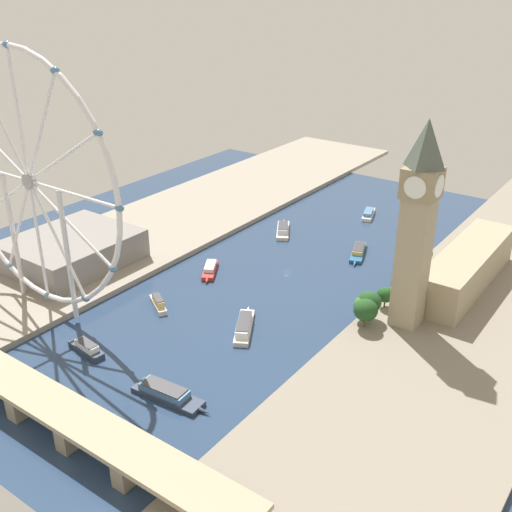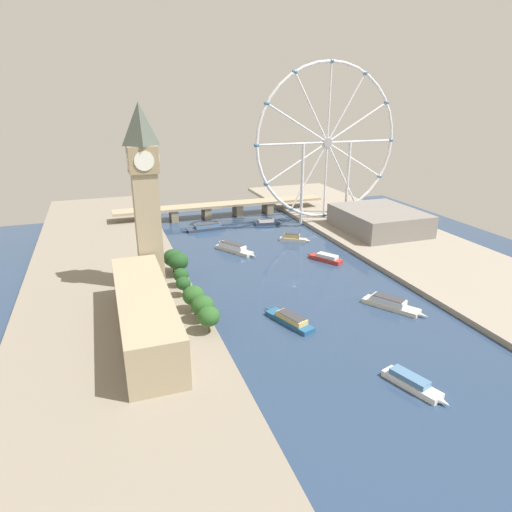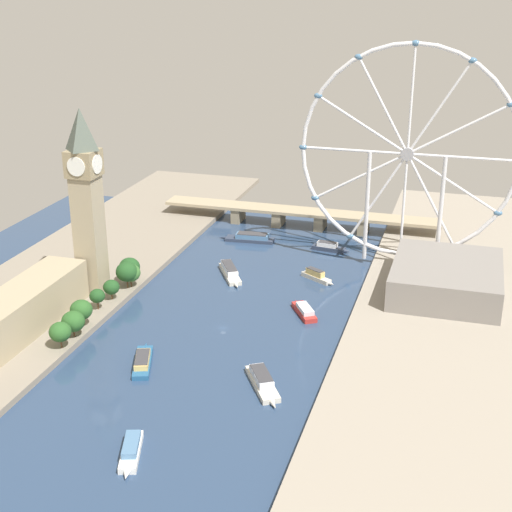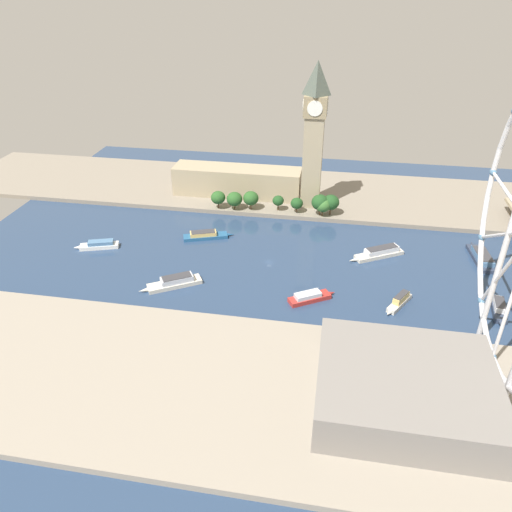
{
  "view_description": "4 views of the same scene",
  "coord_description": "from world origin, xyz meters",
  "px_view_note": "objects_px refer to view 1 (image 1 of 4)",
  "views": [
    {
      "loc": [
        -167.01,
        260.97,
        154.27
      ],
      "look_at": [
        8.55,
        17.76,
        14.11
      ],
      "focal_mm": 42.98,
      "sensor_mm": 36.0,
      "label": 1
    },
    {
      "loc": [
        -100.0,
        -218.2,
        103.02
      ],
      "look_at": [
        -20.32,
        9.47,
        15.67
      ],
      "focal_mm": 31.38,
      "sensor_mm": 36.0,
      "label": 2
    },
    {
      "loc": [
        107.46,
        -305.8,
        162.37
      ],
      "look_at": [
        0.4,
        54.77,
        17.3
      ],
      "focal_mm": 52.16,
      "sensor_mm": 36.0,
      "label": 3
    },
    {
      "loc": [
        241.29,
        34.44,
        147.14
      ],
      "look_at": [
        13.29,
        -5.34,
        11.23
      ],
      "focal_mm": 34.23,
      "sensor_mm": 36.0,
      "label": 4
    }
  ],
  "objects_px": {
    "clock_tower": "(417,224)",
    "ferris_wheel": "(29,182)",
    "parliament_block": "(467,267)",
    "tour_boat_7": "(158,302)",
    "tour_boat_5": "(167,394)",
    "riverside_hall": "(72,250)",
    "tour_boat_6": "(283,229)",
    "tour_boat_2": "(369,213)",
    "tour_boat_1": "(86,348)",
    "tour_boat_3": "(244,325)",
    "river_bridge": "(50,407)",
    "tour_boat_0": "(210,270)",
    "tour_boat_4": "(358,252)"
  },
  "relations": [
    {
      "from": "tour_boat_0",
      "to": "tour_boat_2",
      "type": "xyz_separation_m",
      "value": [
        -32.87,
        -131.68,
        0.02
      ]
    },
    {
      "from": "tour_boat_2",
      "to": "tour_boat_7",
      "type": "height_order",
      "value": "tour_boat_7"
    },
    {
      "from": "riverside_hall",
      "to": "tour_boat_4",
      "type": "xyz_separation_m",
      "value": [
        -123.23,
        -111.07,
        -9.22
      ]
    },
    {
      "from": "river_bridge",
      "to": "tour_boat_4",
      "type": "relative_size",
      "value": 5.86
    },
    {
      "from": "parliament_block",
      "to": "tour_boat_5",
      "type": "bearing_deg",
      "value": 67.9
    },
    {
      "from": "tour_boat_1",
      "to": "tour_boat_3",
      "type": "relative_size",
      "value": 0.74
    },
    {
      "from": "riverside_hall",
      "to": "tour_boat_6",
      "type": "distance_m",
      "value": 132.39
    },
    {
      "from": "tour_boat_0",
      "to": "tour_boat_7",
      "type": "bearing_deg",
      "value": -27.34
    },
    {
      "from": "tour_boat_6",
      "to": "tour_boat_3",
      "type": "bearing_deg",
      "value": 173.24
    },
    {
      "from": "ferris_wheel",
      "to": "tour_boat_1",
      "type": "height_order",
      "value": "ferris_wheel"
    },
    {
      "from": "tour_boat_0",
      "to": "riverside_hall",
      "type": "bearing_deg",
      "value": -90.25
    },
    {
      "from": "riverside_hall",
      "to": "river_bridge",
      "type": "distance_m",
      "value": 136.72
    },
    {
      "from": "clock_tower",
      "to": "riverside_hall",
      "type": "distance_m",
      "value": 190.95
    },
    {
      "from": "parliament_block",
      "to": "tour_boat_4",
      "type": "bearing_deg",
      "value": -6.05
    },
    {
      "from": "tour_boat_1",
      "to": "tour_boat_5",
      "type": "xyz_separation_m",
      "value": [
        -51.79,
        2.68,
        -0.0
      ]
    },
    {
      "from": "riverside_hall",
      "to": "clock_tower",
      "type": "bearing_deg",
      "value": -164.58
    },
    {
      "from": "river_bridge",
      "to": "tour_boat_3",
      "type": "xyz_separation_m",
      "value": [
        -17.64,
        -95.49,
        -6.17
      ]
    },
    {
      "from": "riverside_hall",
      "to": "tour_boat_7",
      "type": "xyz_separation_m",
      "value": [
        -70.13,
        4.42,
        -8.74
      ]
    },
    {
      "from": "parliament_block",
      "to": "tour_boat_5",
      "type": "height_order",
      "value": "parliament_block"
    },
    {
      "from": "river_bridge",
      "to": "tour_boat_2",
      "type": "bearing_deg",
      "value": -89.73
    },
    {
      "from": "parliament_block",
      "to": "tour_boat_1",
      "type": "relative_size",
      "value": 3.83
    },
    {
      "from": "ferris_wheel",
      "to": "riverside_hall",
      "type": "relative_size",
      "value": 1.89
    },
    {
      "from": "tour_boat_2",
      "to": "tour_boat_7",
      "type": "distance_m",
      "value": 179.06
    },
    {
      "from": "parliament_block",
      "to": "tour_boat_7",
      "type": "relative_size",
      "value": 4.38
    },
    {
      "from": "riverside_hall",
      "to": "tour_boat_7",
      "type": "height_order",
      "value": "riverside_hall"
    },
    {
      "from": "clock_tower",
      "to": "tour_boat_2",
      "type": "distance_m",
      "value": 155.05
    },
    {
      "from": "riverside_hall",
      "to": "tour_boat_7",
      "type": "bearing_deg",
      "value": 176.39
    },
    {
      "from": "parliament_block",
      "to": "tour_boat_3",
      "type": "distance_m",
      "value": 123.35
    },
    {
      "from": "river_bridge",
      "to": "tour_boat_3",
      "type": "height_order",
      "value": "river_bridge"
    },
    {
      "from": "ferris_wheel",
      "to": "riverside_hall",
      "type": "xyz_separation_m",
      "value": [
        28.1,
        -38.13,
        -55.44
      ]
    },
    {
      "from": "ferris_wheel",
      "to": "tour_boat_7",
      "type": "distance_m",
      "value": 83.79
    },
    {
      "from": "tour_boat_2",
      "to": "tour_boat_1",
      "type": "bearing_deg",
      "value": 155.02
    },
    {
      "from": "ferris_wheel",
      "to": "riverside_hall",
      "type": "bearing_deg",
      "value": -53.61
    },
    {
      "from": "riverside_hall",
      "to": "tour_boat_3",
      "type": "xyz_separation_m",
      "value": [
        -118.67,
        -3.41,
        -8.68
      ]
    },
    {
      "from": "ferris_wheel",
      "to": "tour_boat_5",
      "type": "xyz_separation_m",
      "value": [
        -96.32,
        17.19,
        -64.39
      ]
    },
    {
      "from": "tour_boat_0",
      "to": "tour_boat_6",
      "type": "height_order",
      "value": "tour_boat_6"
    },
    {
      "from": "tour_boat_2",
      "to": "tour_boat_3",
      "type": "height_order",
      "value": "tour_boat_3"
    },
    {
      "from": "ferris_wheel",
      "to": "tour_boat_3",
      "type": "xyz_separation_m",
      "value": [
        -90.57,
        -41.54,
        -64.12
      ]
    },
    {
      "from": "clock_tower",
      "to": "ferris_wheel",
      "type": "height_order",
      "value": "ferris_wheel"
    },
    {
      "from": "tour_boat_1",
      "to": "clock_tower",
      "type": "bearing_deg",
      "value": -129.16
    },
    {
      "from": "riverside_hall",
      "to": "tour_boat_6",
      "type": "bearing_deg",
      "value": -120.88
    },
    {
      "from": "riverside_hall",
      "to": "tour_boat_3",
      "type": "bearing_deg",
      "value": -178.35
    },
    {
      "from": "river_bridge",
      "to": "tour_boat_1",
      "type": "relative_size",
      "value": 7.72
    },
    {
      "from": "ferris_wheel",
      "to": "river_bridge",
      "type": "bearing_deg",
      "value": 143.51
    },
    {
      "from": "parliament_block",
      "to": "tour_boat_0",
      "type": "relative_size",
      "value": 3.8
    },
    {
      "from": "tour_boat_7",
      "to": "tour_boat_6",
      "type": "bearing_deg",
      "value": -57.45
    },
    {
      "from": "tour_boat_6",
      "to": "tour_boat_2",
      "type": "bearing_deg",
      "value": -60.16
    },
    {
      "from": "tour_boat_3",
      "to": "ferris_wheel",
      "type": "bearing_deg",
      "value": 84.26
    },
    {
      "from": "parliament_block",
      "to": "tour_boat_5",
      "type": "distance_m",
      "value": 172.38
    },
    {
      "from": "clock_tower",
      "to": "tour_boat_0",
      "type": "bearing_deg",
      "value": 4.58
    }
  ]
}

